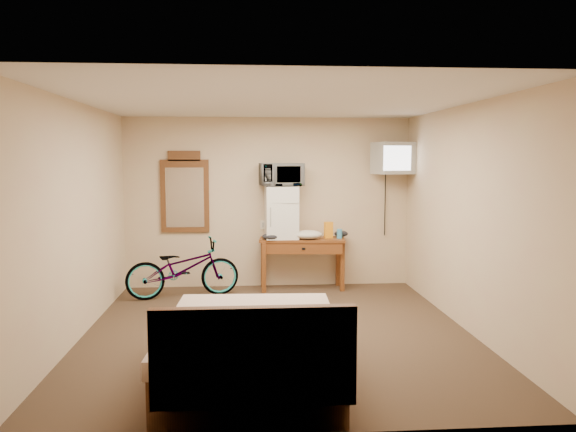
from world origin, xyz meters
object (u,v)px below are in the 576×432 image
object	(u,v)px
wall_mirror	(185,193)
crt_television	(393,158)
bed	(252,349)
bicycle	(183,268)
microwave	(281,175)
desk	(302,247)
blue_cup	(339,234)
mini_fridge	(281,212)

from	to	relation	value
wall_mirror	crt_television	bearing A→B (deg)	-4.77
wall_mirror	bed	xyz separation A→B (m)	(0.93, -3.65, -1.10)
crt_television	bicycle	world-z (taller)	crt_television
microwave	crt_television	size ratio (longest dim) A/B	0.91
desk	blue_cup	xyz separation A→B (m)	(0.54, -0.03, 0.20)
blue_cup	crt_television	xyz separation A→B (m)	(0.78, 0.05, 1.09)
microwave	bicycle	world-z (taller)	microwave
microwave	blue_cup	distance (m)	1.20
crt_television	wall_mirror	world-z (taller)	crt_television
microwave	mini_fridge	bearing A→B (deg)	-132.70
crt_television	bicycle	size ratio (longest dim) A/B	0.43
mini_fridge	wall_mirror	size ratio (longest dim) A/B	0.64
blue_cup	crt_television	world-z (taller)	crt_television
mini_fridge	bed	bearing A→B (deg)	-97.80
crt_television	mini_fridge	bearing A→B (deg)	178.63
desk	bed	xyz separation A→B (m)	(-0.77, -3.38, -0.32)
mini_fridge	bicycle	xyz separation A→B (m)	(-1.38, -0.40, -0.72)
crt_television	wall_mirror	bearing A→B (deg)	175.23
microwave	crt_television	xyz separation A→B (m)	(1.62, -0.04, 0.24)
wall_mirror	blue_cup	bearing A→B (deg)	-7.64
blue_cup	crt_television	size ratio (longest dim) A/B	0.21
mini_fridge	crt_television	distance (m)	1.80
mini_fridge	bicycle	world-z (taller)	mini_fridge
microwave	crt_television	distance (m)	1.64
crt_television	wall_mirror	xyz separation A→B (m)	(-3.02, 0.25, -0.51)
microwave	bicycle	distance (m)	1.91
bicycle	bed	world-z (taller)	bed
microwave	blue_cup	world-z (taller)	microwave
blue_cup	wall_mirror	xyz separation A→B (m)	(-2.24, 0.30, 0.58)
desk	mini_fridge	distance (m)	0.59
bed	microwave	bearing A→B (deg)	82.20
bicycle	bed	xyz separation A→B (m)	(0.91, -3.04, -0.11)
crt_television	microwave	bearing A→B (deg)	178.62
bed	desk	bearing A→B (deg)	77.18
bicycle	blue_cup	bearing A→B (deg)	-95.26
wall_mirror	bicycle	size ratio (longest dim) A/B	0.77
microwave	crt_television	bearing A→B (deg)	-10.41
mini_fridge	wall_mirror	xyz separation A→B (m)	(-1.40, 0.21, 0.27)
microwave	bicycle	size ratio (longest dim) A/B	0.39
microwave	bed	world-z (taller)	microwave
blue_cup	bed	world-z (taller)	bed
blue_cup	bicycle	distance (m)	2.28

